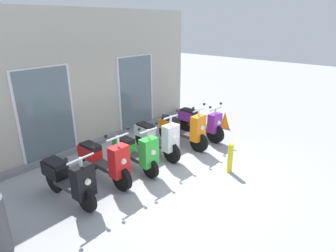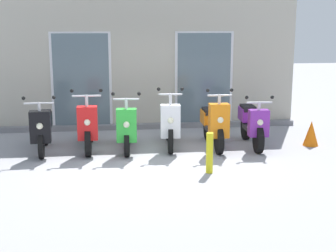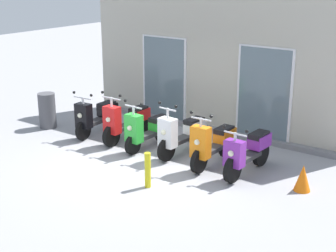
{
  "view_description": "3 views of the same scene",
  "coord_description": "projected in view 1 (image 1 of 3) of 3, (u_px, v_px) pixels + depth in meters",
  "views": [
    {
      "loc": [
        -4.44,
        -3.6,
        3.28
      ],
      "look_at": [
        0.65,
        0.8,
        0.77
      ],
      "focal_mm": 30.44,
      "sensor_mm": 36.0,
      "label": 1
    },
    {
      "loc": [
        -0.82,
        -8.67,
        2.54
      ],
      "look_at": [
        0.3,
        0.45,
        0.54
      ],
      "focal_mm": 51.89,
      "sensor_mm": 36.0,
      "label": 2
    },
    {
      "loc": [
        6.32,
        -7.87,
        4.08
      ],
      "look_at": [
        0.34,
        0.48,
        0.78
      ],
      "focal_mm": 53.76,
      "sensor_mm": 36.0,
      "label": 3
    }
  ],
  "objects": [
    {
      "name": "scooter_orange",
      "position": [
        183.0,
        129.0,
        7.71
      ],
      "size": [
        0.54,
        1.65,
        1.28
      ],
      "color": "black",
      "rests_on": "ground_plane"
    },
    {
      "name": "ground_plane",
      "position": [
        176.0,
        173.0,
        6.5
      ],
      "size": [
        40.0,
        40.0,
        0.0
      ],
      "primitive_type": "plane",
      "color": "#939399"
    },
    {
      "name": "scooter_black",
      "position": [
        69.0,
        179.0,
        5.33
      ],
      "size": [
        0.61,
        1.54,
        1.19
      ],
      "color": "black",
      "rests_on": "ground_plane"
    },
    {
      "name": "scooter_red",
      "position": [
        104.0,
        161.0,
        6.03
      ],
      "size": [
        0.61,
        1.68,
        1.3
      ],
      "color": "black",
      "rests_on": "ground_plane"
    },
    {
      "name": "curb_bollard",
      "position": [
        230.0,
        158.0,
        6.43
      ],
      "size": [
        0.12,
        0.12,
        0.7
      ],
      "primitive_type": "cylinder",
      "color": "yellow",
      "rests_on": "ground_plane"
    },
    {
      "name": "scooter_white",
      "position": [
        157.0,
        138.0,
        7.16
      ],
      "size": [
        0.52,
        1.62,
        1.3
      ],
      "color": "black",
      "rests_on": "ground_plane"
    },
    {
      "name": "scooter_green",
      "position": [
        136.0,
        151.0,
        6.48
      ],
      "size": [
        0.55,
        1.49,
        1.24
      ],
      "color": "black",
      "rests_on": "ground_plane"
    },
    {
      "name": "scooter_purple",
      "position": [
        200.0,
        122.0,
        8.31
      ],
      "size": [
        0.57,
        1.67,
        1.13
      ],
      "color": "black",
      "rests_on": "ground_plane"
    },
    {
      "name": "traffic_cone",
      "position": [
        225.0,
        120.0,
        9.17
      ],
      "size": [
        0.32,
        0.32,
        0.52
      ],
      "primitive_type": "cone",
      "color": "orange",
      "rests_on": "ground_plane"
    },
    {
      "name": "storefront_facade",
      "position": [
        92.0,
        81.0,
        7.7
      ],
      "size": [
        7.39,
        0.5,
        3.58
      ],
      "color": "#B2AD9E",
      "rests_on": "ground_plane"
    }
  ]
}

